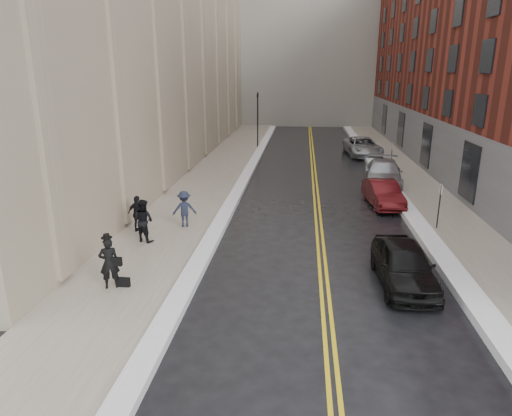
% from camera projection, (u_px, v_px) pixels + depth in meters
% --- Properties ---
extents(ground, '(160.00, 160.00, 0.00)m').
position_uv_depth(ground, '(246.00, 308.00, 14.30)').
color(ground, black).
rests_on(ground, ground).
extents(sidewalk_left, '(4.00, 64.00, 0.15)m').
position_uv_depth(sidewalk_left, '(208.00, 182.00, 29.95)').
color(sidewalk_left, gray).
rests_on(sidewalk_left, ground).
extents(sidewalk_right, '(3.00, 64.00, 0.15)m').
position_uv_depth(sidewalk_right, '(419.00, 188.00, 28.64)').
color(sidewalk_right, gray).
rests_on(sidewalk_right, ground).
extents(lane_stripe_a, '(0.12, 64.00, 0.01)m').
position_uv_depth(lane_stripe_a, '(313.00, 186.00, 29.30)').
color(lane_stripe_a, gold).
rests_on(lane_stripe_a, ground).
extents(lane_stripe_b, '(0.12, 64.00, 0.01)m').
position_uv_depth(lane_stripe_b, '(317.00, 186.00, 29.28)').
color(lane_stripe_b, gold).
rests_on(lane_stripe_b, ground).
extents(snow_ridge_left, '(0.70, 60.80, 0.26)m').
position_uv_depth(snow_ridge_left, '(243.00, 182.00, 29.71)').
color(snow_ridge_left, white).
rests_on(snow_ridge_left, ground).
extents(snow_ridge_right, '(0.85, 60.80, 0.30)m').
position_uv_depth(snow_ridge_right, '(389.00, 186.00, 28.79)').
color(snow_ridge_right, white).
rests_on(snow_ridge_right, ground).
extents(traffic_signal, '(0.18, 0.15, 5.20)m').
position_uv_depth(traffic_signal, '(258.00, 116.00, 42.21)').
color(traffic_signal, black).
rests_on(traffic_signal, ground).
extents(parking_sign_near, '(0.06, 0.35, 2.23)m').
position_uv_depth(parking_sign_near, '(440.00, 203.00, 20.76)').
color(parking_sign_near, black).
rests_on(parking_sign_near, ground).
extents(parking_sign_far, '(0.06, 0.35, 2.23)m').
position_uv_depth(parking_sign_far, '(392.00, 156.00, 32.18)').
color(parking_sign_far, black).
rests_on(parking_sign_far, ground).
extents(car_black, '(1.89, 4.46, 1.51)m').
position_uv_depth(car_black, '(404.00, 265.00, 15.67)').
color(car_black, black).
rests_on(car_black, ground).
extents(car_maroon, '(1.89, 4.34, 1.39)m').
position_uv_depth(car_maroon, '(383.00, 193.00, 24.90)').
color(car_maroon, '#4B0D10').
rests_on(car_maroon, ground).
extents(car_silver_near, '(3.01, 5.85, 1.62)m').
position_uv_depth(car_silver_near, '(383.00, 174.00, 29.11)').
color(car_silver_near, '#999AA0').
rests_on(car_silver_near, ground).
extents(car_silver_far, '(3.20, 5.92, 1.58)m').
position_uv_depth(car_silver_far, '(363.00, 147.00, 39.47)').
color(car_silver_far, '#999CA1').
rests_on(car_silver_far, ground).
extents(pedestrian_main, '(0.76, 0.63, 1.78)m').
position_uv_depth(pedestrian_main, '(109.00, 263.00, 15.10)').
color(pedestrian_main, black).
rests_on(pedestrian_main, sidewalk_left).
extents(pedestrian_a, '(1.09, 0.98, 1.84)m').
position_uv_depth(pedestrian_a, '(144.00, 220.00, 19.25)').
color(pedestrian_a, black).
rests_on(pedestrian_a, sidewalk_left).
extents(pedestrian_b, '(1.22, 0.89, 1.69)m').
position_uv_depth(pedestrian_b, '(184.00, 209.00, 21.11)').
color(pedestrian_b, '#1B2031').
rests_on(pedestrian_b, sidewalk_left).
extents(pedestrian_c, '(1.04, 0.58, 1.67)m').
position_uv_depth(pedestrian_c, '(138.00, 214.00, 20.42)').
color(pedestrian_c, black).
rests_on(pedestrian_c, sidewalk_left).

